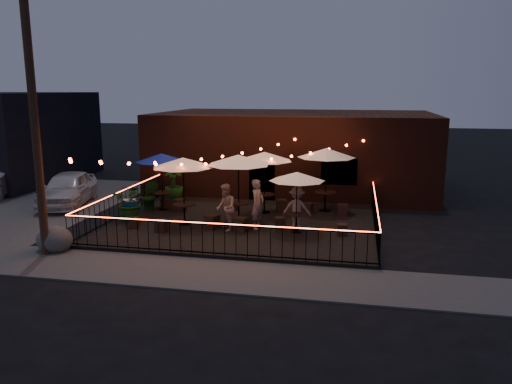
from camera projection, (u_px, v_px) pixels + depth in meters
ground at (230, 241)px, 17.43m from camera, size 110.00×110.00×0.00m
patio at (243, 224)px, 19.33m from camera, size 10.00×8.00×0.15m
sidewalk at (202, 274)px, 14.31m from camera, size 18.00×2.50×0.05m
parking_lot at (5, 201)px, 23.59m from camera, size 11.00×12.00×0.02m
brick_building at (294, 151)px, 26.42m from camera, size 14.00×8.00×4.00m
utility_pole at (35, 130)px, 15.17m from camera, size 0.26×0.26×8.00m
fence_front at (213, 240)px, 15.38m from camera, size 10.00×0.04×1.04m
fence_left at (122, 204)px, 20.18m from camera, size 0.04×8.00×1.04m
fence_right at (375, 216)px, 18.25m from camera, size 0.04×8.00×1.04m
festoon_lights at (214, 162)px, 18.74m from camera, size 10.02×8.72×1.32m
cafe_table_0 at (183, 163)px, 18.56m from camera, size 2.33×2.33×2.56m
cafe_table_1 at (161, 158)px, 20.93m from camera, size 2.84×2.84×2.41m
cafe_table_2 at (238, 161)px, 18.65m from camera, size 3.00×3.00×2.66m
cafe_table_3 at (264, 157)px, 20.35m from camera, size 2.65×2.65×2.55m
cafe_table_4 at (297, 177)px, 17.61m from camera, size 2.38×2.38×2.20m
cafe_table_5 at (326, 154)px, 20.63m from camera, size 2.59×2.59×2.66m
bistro_chair_0 at (134, 223)px, 18.48m from camera, size 0.42×0.42×0.40m
bistro_chair_1 at (161, 226)px, 18.01m from camera, size 0.39×0.39×0.45m
bistro_chair_2 at (166, 204)px, 21.45m from camera, size 0.45×0.45×0.40m
bistro_chair_3 at (179, 205)px, 21.06m from camera, size 0.54×0.54×0.51m
bistro_chair_4 at (212, 222)px, 18.38m from camera, size 0.57×0.57×0.51m
bistro_chair_5 at (241, 224)px, 18.07m from camera, size 0.52×0.52×0.51m
bistro_chair_6 at (234, 205)px, 21.31m from camera, size 0.37×0.37×0.41m
bistro_chair_7 at (281, 205)px, 21.03m from camera, size 0.50×0.50×0.49m
bistro_chair_8 at (280, 223)px, 18.42m from camera, size 0.43×0.43×0.42m
bistro_chair_9 at (342, 230)px, 17.59m from camera, size 0.38×0.38×0.40m
bistro_chair_10 at (308, 208)px, 20.75m from camera, size 0.45×0.45×0.42m
bistro_chair_11 at (343, 210)px, 20.28m from camera, size 0.40×0.40×0.47m
patron_a at (257, 204)px, 18.32m from camera, size 0.60×0.76×1.83m
patron_b at (226, 207)px, 18.04m from camera, size 0.93×1.03×1.72m
patron_c at (297, 208)px, 18.22m from camera, size 1.04×0.62×1.58m
potted_shrub_a at (131, 203)px, 19.42m from camera, size 1.38×1.22×1.45m
potted_shrub_b at (150, 195)px, 21.09m from camera, size 0.77×0.65×1.31m
potted_shrub_c at (174, 184)px, 22.97m from camera, size 1.03×1.03×1.55m
cooler at (131, 209)px, 19.87m from camera, size 0.69×0.60×0.75m
boulder at (54, 240)px, 16.24m from camera, size 1.15×1.02×0.80m
car_white at (68, 189)px, 22.65m from camera, size 2.89×4.82×1.54m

